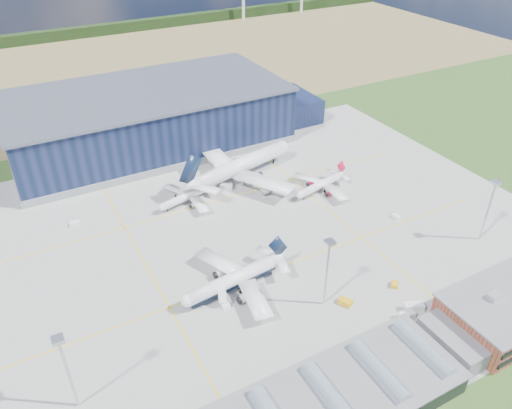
# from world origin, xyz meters

# --- Properties ---
(ground) EXTENTS (600.00, 600.00, 0.00)m
(ground) POSITION_xyz_m (0.00, 0.00, 0.00)
(ground) COLOR #2F4F1D
(ground) RESTS_ON ground
(apron) EXTENTS (220.00, 160.00, 0.08)m
(apron) POSITION_xyz_m (0.00, 10.00, 0.03)
(apron) COLOR #989893
(apron) RESTS_ON ground
(farmland) EXTENTS (600.00, 220.00, 0.01)m
(farmland) POSITION_xyz_m (0.00, 220.00, 0.00)
(farmland) COLOR olive
(farmland) RESTS_ON ground
(treeline) EXTENTS (600.00, 8.00, 8.00)m
(treeline) POSITION_xyz_m (0.00, 300.00, 4.00)
(treeline) COLOR black
(treeline) RESTS_ON ground
(hangar) EXTENTS (145.00, 62.00, 26.10)m
(hangar) POSITION_xyz_m (2.81, 94.80, 11.62)
(hangar) COLOR #0F1B34
(hangar) RESTS_ON ground
(glass_concourse) EXTENTS (78.00, 23.00, 8.60)m
(glass_concourse) POSITION_xyz_m (-6.45, -60.00, 3.69)
(glass_concourse) COLOR black
(glass_concourse) RESTS_ON ground
(light_mast_west) EXTENTS (2.60, 2.60, 23.00)m
(light_mast_west) POSITION_xyz_m (-60.00, -30.00, 15.43)
(light_mast_west) COLOR silver
(light_mast_west) RESTS_ON ground
(light_mast_center) EXTENTS (2.60, 2.60, 23.00)m
(light_mast_center) POSITION_xyz_m (10.00, -30.00, 15.43)
(light_mast_center) COLOR silver
(light_mast_center) RESTS_ON ground
(light_mast_east) EXTENTS (2.60, 2.60, 23.00)m
(light_mast_east) POSITION_xyz_m (75.00, -30.00, 15.43)
(light_mast_east) COLOR silver
(light_mast_east) RESTS_ON ground
(airliner_navy) EXTENTS (42.39, 41.65, 12.55)m
(airliner_navy) POSITION_xyz_m (-10.60, -12.00, 6.28)
(airliner_navy) COLOR white
(airliner_navy) RESTS_ON ground
(airliner_red) EXTENTS (33.77, 33.31, 9.23)m
(airliner_red) POSITION_xyz_m (44.60, 22.00, 4.62)
(airliner_red) COLOR white
(airliner_red) RESTS_ON ground
(airliner_widebody) EXTENTS (69.61, 68.70, 18.78)m
(airliner_widebody) POSITION_xyz_m (22.78, 46.41, 9.39)
(airliner_widebody) COLOR white
(airliner_widebody) RESTS_ON ground
(airliner_regional) EXTENTS (32.80, 32.38, 8.84)m
(airliner_regional) POSITION_xyz_m (-4.81, 39.40, 4.42)
(airliner_regional) COLOR white
(airliner_regional) RESTS_ON ground
(gse_tug_a) EXTENTS (3.83, 4.50, 1.61)m
(gse_tug_a) POSITION_xyz_m (15.45, -33.12, 0.80)
(gse_tug_a) COLOR #EAA814
(gse_tug_a) RESTS_ON ground
(gse_tug_b) EXTENTS (3.43, 3.45, 1.27)m
(gse_tug_b) POSITION_xyz_m (33.25, -34.14, 0.63)
(gse_tug_b) COLOR #EAA814
(gse_tug_b) RESTS_ON ground
(gse_van_a) EXTENTS (6.08, 4.56, 2.43)m
(gse_van_a) POSITION_xyz_m (31.10, -44.54, 1.22)
(gse_van_a) COLOR white
(gse_van_a) RESTS_ON ground
(gse_cart_a) EXTENTS (2.26, 3.04, 1.21)m
(gse_cart_a) POSITION_xyz_m (58.51, -6.50, 0.61)
(gse_cart_a) COLOR white
(gse_cart_a) RESTS_ON ground
(gse_van_b) EXTENTS (5.17, 4.48, 2.18)m
(gse_van_b) POSITION_xyz_m (13.11, 41.37, 1.09)
(gse_van_b) COLOR white
(gse_van_b) RESTS_ON ground
(gse_cart_b) EXTENTS (3.67, 2.81, 1.43)m
(gse_cart_b) POSITION_xyz_m (-45.20, 44.97, 0.71)
(gse_cart_b) COLOR white
(gse_cart_b) RESTS_ON ground
(gse_van_c) EXTENTS (4.96, 2.85, 2.26)m
(gse_van_c) POSITION_xyz_m (26.97, -46.00, 1.13)
(gse_van_c) COLOR white
(gse_van_c) RESTS_ON ground
(airstair) EXTENTS (3.86, 5.88, 3.50)m
(airstair) POSITION_xyz_m (-15.54, -15.01, 1.75)
(airstair) COLOR white
(airstair) RESTS_ON ground
(car_a) EXTENTS (3.13, 1.32, 1.06)m
(car_a) POSITION_xyz_m (-3.34, -48.00, 0.53)
(car_a) COLOR #99999E
(car_a) RESTS_ON ground
(car_b) EXTENTS (3.91, 2.62, 1.22)m
(car_b) POSITION_xyz_m (-12.26, -48.00, 0.61)
(car_b) COLOR #99999E
(car_b) RESTS_ON ground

